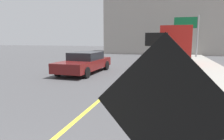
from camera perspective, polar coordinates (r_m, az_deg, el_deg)
lane_center_stripe at (r=7.37m, az=-4.21°, el=-9.05°), size 0.14×36.00×0.01m
roadwork_sign at (r=2.31m, az=14.17°, el=-11.44°), size 1.61×0.34×2.33m
arrow_board_trailer at (r=14.90m, az=12.22°, el=1.75°), size 1.60×1.87×2.70m
box_truck at (r=19.57m, az=17.39°, el=7.06°), size 2.60×6.70×3.31m
pickup_car at (r=13.62m, az=-7.73°, el=2.15°), size 2.26×5.16×1.38m
highway_guide_sign at (r=25.87m, az=21.42°, el=10.79°), size 2.79×0.25×5.00m
far_building_block at (r=33.71m, az=15.72°, el=12.04°), size 18.87×8.27×8.69m
traffic_cone_near_sign at (r=4.17m, az=7.73°, el=-19.11°), size 0.36×0.36×0.64m
traffic_cone_mid_lane at (r=6.95m, az=9.00°, el=-7.56°), size 0.36×0.36×0.64m
traffic_cone_far_lane at (r=9.91m, az=10.02°, el=-2.54°), size 0.36×0.36×0.68m
traffic_cone_curbside at (r=12.49m, az=11.53°, el=-0.17°), size 0.36×0.36×0.71m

